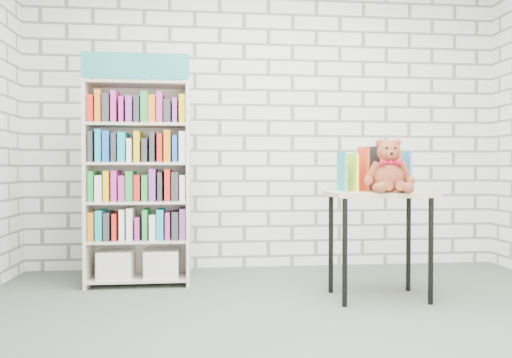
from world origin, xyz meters
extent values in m
plane|color=#485044|center=(0.00, 0.00, 0.00)|extent=(4.50, 4.50, 0.00)
cube|color=silver|center=(0.00, 2.00, 1.40)|extent=(4.50, 0.02, 2.80)
cube|color=beige|center=(-1.53, 1.35, 0.82)|extent=(0.03, 0.32, 1.64)
cube|color=beige|center=(-0.74, 1.35, 0.82)|extent=(0.03, 0.32, 1.64)
cube|color=beige|center=(-1.14, 1.50, 0.82)|extent=(0.82, 0.02, 1.64)
cube|color=teal|center=(-1.14, 1.20, 1.74)|extent=(0.82, 0.02, 0.20)
cube|color=beige|center=(-1.14, 1.35, 0.05)|extent=(0.76, 0.30, 0.02)
cube|color=beige|center=(-1.14, 1.35, 0.36)|extent=(0.76, 0.30, 0.02)
cube|color=beige|center=(-1.14, 1.35, 0.67)|extent=(0.76, 0.30, 0.02)
cube|color=beige|center=(-1.14, 1.35, 0.98)|extent=(0.76, 0.30, 0.02)
cube|color=beige|center=(-1.14, 1.35, 1.29)|extent=(0.76, 0.30, 0.02)
cube|color=beige|center=(-1.14, 1.35, 1.62)|extent=(0.76, 0.30, 0.02)
cube|color=silver|center=(-1.32, 1.35, 0.17)|extent=(0.27, 0.26, 0.22)
cube|color=silver|center=(-0.95, 1.35, 0.17)|extent=(0.27, 0.26, 0.22)
cube|color=#BF338C|center=(-1.14, 1.34, 0.48)|extent=(0.76, 0.26, 0.22)
cube|color=#19A5B2|center=(-1.14, 1.34, 0.79)|extent=(0.76, 0.26, 0.22)
cube|color=white|center=(-1.14, 1.34, 1.10)|extent=(0.76, 0.26, 0.22)
cube|color=purple|center=(-1.14, 1.34, 1.41)|extent=(0.76, 0.26, 0.22)
cube|color=tan|center=(0.64, 0.76, 0.76)|extent=(0.72, 0.50, 0.03)
cylinder|color=black|center=(0.34, 0.56, 0.37)|extent=(0.04, 0.04, 0.74)
cylinder|color=black|center=(0.34, 0.95, 0.37)|extent=(0.04, 0.04, 0.74)
cylinder|color=black|center=(0.95, 0.56, 0.37)|extent=(0.04, 0.04, 0.74)
cylinder|color=black|center=(0.95, 0.95, 0.37)|extent=(0.04, 0.04, 0.74)
cylinder|color=black|center=(0.35, 0.57, 0.77)|extent=(0.05, 0.05, 0.01)
cylinder|color=black|center=(0.94, 0.57, 0.77)|extent=(0.05, 0.05, 0.01)
cube|color=teal|center=(0.40, 0.87, 0.92)|extent=(0.02, 0.22, 0.30)
cube|color=#E2F526|center=(0.48, 0.87, 0.92)|extent=(0.02, 0.22, 0.30)
cube|color=red|center=(0.56, 0.87, 0.92)|extent=(0.02, 0.22, 0.30)
cube|color=black|center=(0.65, 0.87, 0.92)|extent=(0.02, 0.22, 0.30)
cube|color=white|center=(0.73, 0.87, 0.92)|extent=(0.02, 0.22, 0.30)
cube|color=#C84A23|center=(0.81, 0.87, 0.92)|extent=(0.02, 0.22, 0.30)
cube|color=#3889D4|center=(0.89, 0.87, 0.92)|extent=(0.02, 0.22, 0.30)
ellipsoid|color=brown|center=(0.68, 0.67, 0.89)|extent=(0.23, 0.19, 0.23)
sphere|color=brown|center=(0.68, 0.66, 1.06)|extent=(0.16, 0.16, 0.16)
sphere|color=brown|center=(0.62, 0.69, 1.13)|extent=(0.06, 0.06, 0.06)
sphere|color=brown|center=(0.74, 0.67, 1.13)|extent=(0.06, 0.06, 0.06)
sphere|color=brown|center=(0.67, 0.60, 1.04)|extent=(0.06, 0.06, 0.06)
sphere|color=black|center=(0.64, 0.60, 1.08)|extent=(0.02, 0.02, 0.02)
sphere|color=black|center=(0.70, 0.59, 1.08)|extent=(0.02, 0.02, 0.02)
sphere|color=black|center=(0.67, 0.57, 1.04)|extent=(0.02, 0.02, 0.02)
cylinder|color=brown|center=(0.57, 0.66, 0.92)|extent=(0.12, 0.10, 0.16)
cylinder|color=brown|center=(0.79, 0.63, 0.92)|extent=(0.11, 0.09, 0.16)
sphere|color=brown|center=(0.53, 0.65, 0.86)|extent=(0.06, 0.06, 0.06)
sphere|color=brown|center=(0.82, 0.61, 0.86)|extent=(0.06, 0.06, 0.06)
cylinder|color=brown|center=(0.60, 0.56, 0.82)|extent=(0.10, 0.18, 0.09)
cylinder|color=brown|center=(0.73, 0.55, 0.82)|extent=(0.14, 0.18, 0.09)
sphere|color=brown|center=(0.56, 0.49, 0.81)|extent=(0.08, 0.08, 0.08)
sphere|color=brown|center=(0.74, 0.47, 0.81)|extent=(0.08, 0.08, 0.08)
cone|color=#B30B27|center=(0.63, 0.61, 0.99)|extent=(0.07, 0.07, 0.06)
cone|color=#B30B27|center=(0.71, 0.59, 0.99)|extent=(0.07, 0.07, 0.06)
sphere|color=#B30B27|center=(0.67, 0.60, 0.99)|extent=(0.03, 0.03, 0.03)
camera|label=1|loc=(-0.61, -2.73, 0.95)|focal=35.00mm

